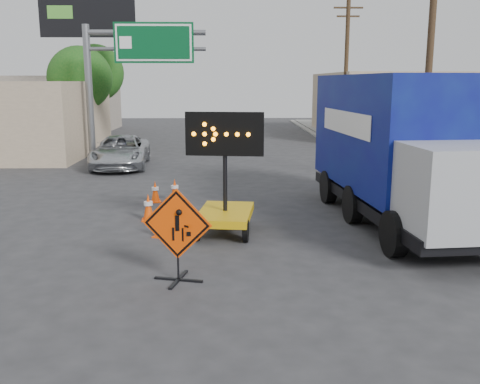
{
  "coord_description": "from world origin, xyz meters",
  "views": [
    {
      "loc": [
        0.56,
        -9.99,
        3.99
      ],
      "look_at": [
        0.86,
        2.62,
        1.37
      ],
      "focal_mm": 40.0,
      "sensor_mm": 36.0,
      "label": 1
    }
  ],
  "objects_px": {
    "arrow_board": "(225,207)",
    "pickup_truck": "(121,152)",
    "construction_sign": "(177,233)",
    "box_truck": "(399,157)"
  },
  "relations": [
    {
      "from": "pickup_truck",
      "to": "box_truck",
      "type": "height_order",
      "value": "box_truck"
    },
    {
      "from": "arrow_board",
      "to": "box_truck",
      "type": "xyz_separation_m",
      "value": [
        4.91,
        1.01,
        1.18
      ]
    },
    {
      "from": "construction_sign",
      "to": "pickup_truck",
      "type": "bearing_deg",
      "value": 118.98
    },
    {
      "from": "arrow_board",
      "to": "pickup_truck",
      "type": "xyz_separation_m",
      "value": [
        -4.97,
        11.34,
        0.03
      ]
    },
    {
      "from": "construction_sign",
      "to": "arrow_board",
      "type": "height_order",
      "value": "arrow_board"
    },
    {
      "from": "construction_sign",
      "to": "pickup_truck",
      "type": "relative_size",
      "value": 0.36
    },
    {
      "from": "pickup_truck",
      "to": "arrow_board",
      "type": "bearing_deg",
      "value": -70.71
    },
    {
      "from": "construction_sign",
      "to": "arrow_board",
      "type": "bearing_deg",
      "value": 88.79
    },
    {
      "from": "construction_sign",
      "to": "box_truck",
      "type": "distance_m",
      "value": 7.47
    },
    {
      "from": "arrow_board",
      "to": "box_truck",
      "type": "height_order",
      "value": "box_truck"
    }
  ]
}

